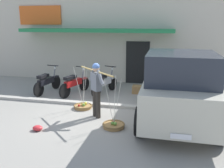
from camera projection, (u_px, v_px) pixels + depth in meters
ground_plane at (93, 113)px, 7.81m from camera, size 90.00×90.00×0.00m
sidewalk_curb at (98, 104)px, 8.46m from camera, size 20.00×0.24×0.10m
fruit_vendor at (96, 86)px, 7.25m from camera, size 1.38×1.32×1.70m
fruit_basket_left_side at (83, 106)px, 8.22m from camera, size 0.63×0.63×1.45m
fruit_basket_right_side at (114, 125)px, 6.72m from camera, size 0.63×0.63×1.45m
motorcycle_nearest_shop at (47, 82)px, 9.97m from camera, size 0.54×1.81×1.09m
motorcycle_second_in_row at (74, 84)px, 9.71m from camera, size 0.72×1.75×1.09m
motorcycle_third_in_row at (104, 83)px, 9.80m from camera, size 0.72×1.75×1.09m
parked_truck at (178, 86)px, 7.07m from camera, size 2.17×4.73×2.10m
storefront_building at (109, 36)px, 13.90m from camera, size 13.00×6.00×4.20m
plastic_litter_bag at (38, 128)px, 6.53m from camera, size 0.28×0.22×0.14m
wooden_crate at (138, 89)px, 9.95m from camera, size 0.44×0.36×0.32m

